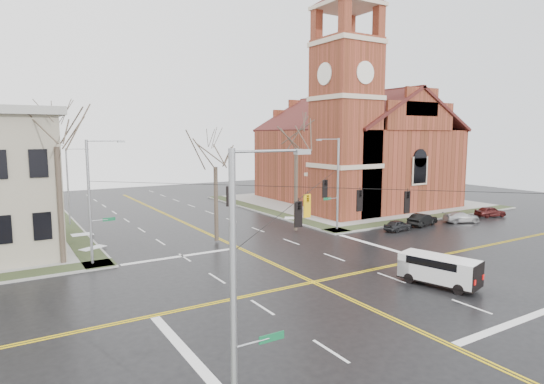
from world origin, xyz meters
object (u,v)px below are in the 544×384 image
streetlight_north_a (69,183)px  cargo_van (436,268)px  church (351,142)px  parked_car_d (490,212)px  signal_pole_ne (336,181)px  signal_pole_nw (92,198)px  signal_pole_sw (239,293)px  parked_car_a (398,225)px  parked_car_b (422,220)px  parked_car_c (461,217)px  streetlight_north_b (49,170)px  tree_ne (296,142)px  tree_nw_near (215,162)px  tree_nw_far (56,139)px

streetlight_north_a → cargo_van: size_ratio=1.54×
church → parked_car_d: church is taller
parked_car_d → signal_pole_ne: bearing=96.6°
signal_pole_nw → signal_pole_sw: same height
signal_pole_nw → cargo_van: bearing=-42.1°
cargo_van → signal_pole_sw: bearing=-173.9°
parked_car_a → parked_car_b: bearing=-89.7°
streetlight_north_a → parked_car_c: bearing=-29.1°
signal_pole_nw → streetlight_north_b: (0.67, 36.50, -0.48)m
tree_ne → church: bearing=34.0°
signal_pole_sw → parked_car_d: bearing=24.6°
cargo_van → tree_nw_near: tree_nw_near is taller
cargo_van → tree_nw_far: (-19.64, 17.33, 8.10)m
signal_pole_sw → signal_pole_ne: bearing=45.4°
tree_nw_near → tree_ne: bearing=-0.0°
streetlight_north_a → parked_car_c: (36.41, -20.24, -3.90)m
signal_pole_ne → parked_car_d: 21.02m
parked_car_a → parked_car_b: parked_car_b is taller
signal_pole_ne → tree_ne: (-3.59, 1.78, 3.79)m
signal_pole_sw → parked_car_a: (27.93, 19.82, -4.40)m
signal_pole_sw → tree_ne: tree_ne is taller
streetlight_north_b → parked_car_c: streetlight_north_b is taller
parked_car_b → tree_nw_far: size_ratio=0.31×
streetlight_north_a → parked_car_b: (31.41, -19.20, -3.82)m
streetlight_north_a → cargo_van: bearing=-62.3°
streetlight_north_b → tree_nw_near: size_ratio=0.81×
church → parked_car_b: bearing=-104.1°
parked_car_b → parked_car_c: size_ratio=1.00×
church → signal_pole_sw: bearing=-134.8°
tree_ne → signal_pole_ne: bearing=-26.4°
signal_pole_sw → tree_ne: 31.49m
streetlight_north_a → tree_ne: tree_ne is taller
church → parked_car_a: bearing=-116.4°
signal_pole_ne → parked_car_b: bearing=-16.0°
signal_pole_nw → parked_car_c: (37.08, -3.74, -4.38)m
tree_nw_far → signal_pole_sw: bearing=-85.4°
signal_pole_nw → cargo_van: 24.13m
cargo_van → tree_ne: size_ratio=0.43×
signal_pole_sw → parked_car_b: bearing=32.3°
parked_car_a → parked_car_c: 9.17m
parked_car_d → tree_nw_far: (-44.90, 4.69, 8.59)m
parked_car_a → parked_car_b: 4.18m
tree_nw_near → streetlight_north_a: bearing=123.9°
parked_car_b → tree_nw_near: (-21.51, 4.50, 6.49)m
signal_pole_nw → tree_ne: size_ratio=0.74×
church → parked_car_d: bearing=-67.6°
signal_pole_ne → tree_nw_far: 25.00m
streetlight_north_a → parked_car_c: size_ratio=2.04×
parked_car_b → tree_nw_far: (-34.03, 4.08, 8.55)m
streetlight_north_a → tree_nw_near: (9.89, -14.71, 2.67)m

